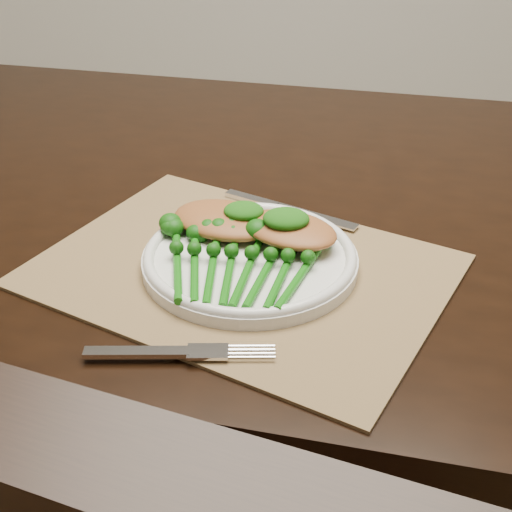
# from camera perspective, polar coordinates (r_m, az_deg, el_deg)

# --- Properties ---
(dining_table) EXTENTS (1.72, 1.13, 0.75)m
(dining_table) POSITION_cam_1_polar(r_m,az_deg,el_deg) (1.20, 3.41, -11.15)
(dining_table) COLOR black
(dining_table) RESTS_ON ground
(placemat) EXTENTS (0.54, 0.48, 0.00)m
(placemat) POSITION_cam_1_polar(r_m,az_deg,el_deg) (0.80, -1.15, -1.15)
(placemat) COLOR olive
(placemat) RESTS_ON dining_table
(dinner_plate) EXTENTS (0.24, 0.24, 0.02)m
(dinner_plate) POSITION_cam_1_polar(r_m,az_deg,el_deg) (0.80, -0.48, -0.13)
(dinner_plate) COLOR silver
(dinner_plate) RESTS_ON placemat
(knife) EXTENTS (0.18, 0.10, 0.01)m
(knife) POSITION_cam_1_polar(r_m,az_deg,el_deg) (0.93, 1.67, 4.01)
(knife) COLOR silver
(knife) RESTS_ON placemat
(fork) EXTENTS (0.18, 0.03, 0.01)m
(fork) POSITION_cam_1_polar(r_m,az_deg,el_deg) (0.68, -5.13, -7.68)
(fork) COLOR silver
(fork) RESTS_ON placemat
(chicken_fillet_left) EXTENTS (0.15, 0.13, 0.03)m
(chicken_fillet_left) POSITION_cam_1_polar(r_m,az_deg,el_deg) (0.85, -2.49, 2.91)
(chicken_fillet_left) COLOR #A35F2F
(chicken_fillet_left) RESTS_ON dinner_plate
(chicken_fillet_right) EXTENTS (0.14, 0.12, 0.02)m
(chicken_fillet_right) POSITION_cam_1_polar(r_m,az_deg,el_deg) (0.82, 2.73, 2.13)
(chicken_fillet_right) COLOR #A35F2F
(chicken_fillet_right) RESTS_ON dinner_plate
(pesto_dollop_left) EXTENTS (0.05, 0.04, 0.02)m
(pesto_dollop_left) POSITION_cam_1_polar(r_m,az_deg,el_deg) (0.84, -0.99, 3.63)
(pesto_dollop_left) COLOR #0F4409
(pesto_dollop_left) RESTS_ON chicken_fillet_left
(pesto_dollop_right) EXTENTS (0.05, 0.05, 0.02)m
(pesto_dollop_right) POSITION_cam_1_polar(r_m,az_deg,el_deg) (0.81, 2.42, 2.99)
(pesto_dollop_right) COLOR #0F4409
(pesto_dollop_right) RESTS_ON chicken_fillet_right
(broccolini_bundle) EXTENTS (0.17, 0.19, 0.04)m
(broccolini_bundle) POSITION_cam_1_polar(r_m,az_deg,el_deg) (0.77, -1.41, -1.08)
(broccolini_bundle) COLOR #115F0C
(broccolini_bundle) RESTS_ON dinner_plate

